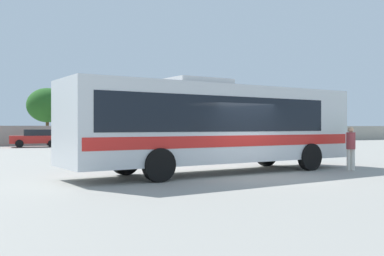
{
  "coord_description": "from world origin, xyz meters",
  "views": [
    {
      "loc": [
        -8.41,
        -12.5,
        1.69
      ],
      "look_at": [
        -1.32,
        2.27,
        1.64
      ],
      "focal_mm": 41.87,
      "sensor_mm": 36.0,
      "label": 1
    }
  ],
  "objects_px": {
    "coach_bus_silver_red": "(215,123)",
    "parked_car_third_dark_blue": "(121,137)",
    "attendant_by_bus_door": "(351,146)",
    "parked_car_second_red": "(36,138)",
    "roadside_tree_midright": "(47,105)",
    "parked_car_rightmost_white": "(180,136)"
  },
  "relations": [
    {
      "from": "coach_bus_silver_red",
      "to": "parked_car_third_dark_blue",
      "type": "xyz_separation_m",
      "value": [
        3.74,
        24.45,
        -1.01
      ]
    },
    {
      "from": "coach_bus_silver_red",
      "to": "parked_car_second_red",
      "type": "bearing_deg",
      "value": 97.82
    },
    {
      "from": "parked_car_third_dark_blue",
      "to": "coach_bus_silver_red",
      "type": "bearing_deg",
      "value": -98.7
    },
    {
      "from": "parked_car_third_dark_blue",
      "to": "roadside_tree_midright",
      "type": "distance_m",
      "value": 10.29
    },
    {
      "from": "coach_bus_silver_red",
      "to": "attendant_by_bus_door",
      "type": "bearing_deg",
      "value": -14.46
    },
    {
      "from": "coach_bus_silver_red",
      "to": "parked_car_second_red",
      "type": "xyz_separation_m",
      "value": [
        -3.4,
        24.77,
        -1.04
      ]
    },
    {
      "from": "parked_car_third_dark_blue",
      "to": "attendant_by_bus_door",
      "type": "bearing_deg",
      "value": -86.63
    },
    {
      "from": "parked_car_third_dark_blue",
      "to": "roadside_tree_midright",
      "type": "height_order",
      "value": "roadside_tree_midright"
    },
    {
      "from": "coach_bus_silver_red",
      "to": "parked_car_rightmost_white",
      "type": "xyz_separation_m",
      "value": [
        9.6,
        24.51,
        -1.05
      ]
    },
    {
      "from": "coach_bus_silver_red",
      "to": "parked_car_third_dark_blue",
      "type": "distance_m",
      "value": 24.75
    },
    {
      "from": "parked_car_rightmost_white",
      "to": "roadside_tree_midright",
      "type": "relative_size",
      "value": 0.73
    },
    {
      "from": "attendant_by_bus_door",
      "to": "parked_car_rightmost_white",
      "type": "bearing_deg",
      "value": 80.49
    },
    {
      "from": "parked_car_rightmost_white",
      "to": "attendant_by_bus_door",
      "type": "bearing_deg",
      "value": -99.51
    },
    {
      "from": "parked_car_rightmost_white",
      "to": "roadside_tree_midright",
      "type": "bearing_deg",
      "value": 143.0
    },
    {
      "from": "coach_bus_silver_red",
      "to": "roadside_tree_midright",
      "type": "bearing_deg",
      "value": 92.47
    },
    {
      "from": "coach_bus_silver_red",
      "to": "parked_car_rightmost_white",
      "type": "height_order",
      "value": "coach_bus_silver_red"
    },
    {
      "from": "roadside_tree_midright",
      "to": "parked_car_second_red",
      "type": "bearing_deg",
      "value": -103.89
    },
    {
      "from": "parked_car_second_red",
      "to": "parked_car_third_dark_blue",
      "type": "xyz_separation_m",
      "value": [
        7.15,
        -0.33,
        0.03
      ]
    },
    {
      "from": "attendant_by_bus_door",
      "to": "roadside_tree_midright",
      "type": "bearing_deg",
      "value": 101.06
    },
    {
      "from": "roadside_tree_midright",
      "to": "coach_bus_silver_red",
      "type": "bearing_deg",
      "value": -87.53
    },
    {
      "from": "parked_car_second_red",
      "to": "roadside_tree_midright",
      "type": "height_order",
      "value": "roadside_tree_midright"
    },
    {
      "from": "coach_bus_silver_red",
      "to": "parked_car_third_dark_blue",
      "type": "bearing_deg",
      "value": 81.3
    }
  ]
}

